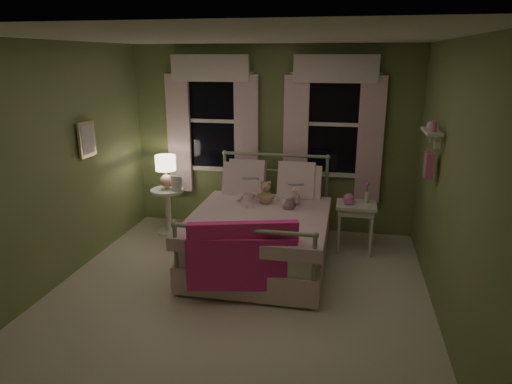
% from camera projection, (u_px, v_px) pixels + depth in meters
% --- Properties ---
extents(room_shell, '(4.20, 4.20, 4.20)m').
position_uv_depth(room_shell, '(236.00, 177.00, 4.47)').
color(room_shell, silver).
rests_on(room_shell, ground).
extents(bed, '(1.58, 2.04, 1.18)m').
position_uv_depth(bed, '(262.00, 233.00, 5.53)').
color(bed, white).
rests_on(bed, ground).
extents(pink_throw, '(1.09, 0.39, 0.71)m').
position_uv_depth(pink_throw, '(242.00, 249.00, 4.50)').
color(pink_throw, '#FA308B').
rests_on(pink_throw, bed).
extents(child_left, '(0.33, 0.25, 0.80)m').
position_uv_depth(child_left, '(247.00, 176.00, 5.81)').
color(child_left, '#F7D1DD').
rests_on(child_left, bed).
extents(child_right, '(0.36, 0.28, 0.73)m').
position_uv_depth(child_right, '(290.00, 181.00, 5.71)').
color(child_right, '#F7D1DD').
rests_on(child_right, bed).
extents(book_left, '(0.21, 0.13, 0.26)m').
position_uv_depth(book_left, '(242.00, 182.00, 5.58)').
color(book_left, beige).
rests_on(book_left, child_left).
extents(book_right, '(0.20, 0.12, 0.26)m').
position_uv_depth(book_right, '(287.00, 188.00, 5.48)').
color(book_right, beige).
rests_on(book_right, child_right).
extents(teddy_bear, '(0.23, 0.18, 0.30)m').
position_uv_depth(teddy_bear, '(266.00, 194.00, 5.66)').
color(teddy_bear, tan).
rests_on(teddy_bear, bed).
extents(nightstand_left, '(0.46, 0.46, 0.65)m').
position_uv_depth(nightstand_left, '(168.00, 205.00, 6.44)').
color(nightstand_left, white).
rests_on(nightstand_left, ground).
extents(table_lamp, '(0.28, 0.28, 0.46)m').
position_uv_depth(table_lamp, '(166.00, 168.00, 6.29)').
color(table_lamp, tan).
rests_on(table_lamp, nightstand_left).
extents(book_nightstand, '(0.20, 0.25, 0.02)m').
position_uv_depth(book_nightstand, '(172.00, 191.00, 6.28)').
color(book_nightstand, beige).
rests_on(book_nightstand, nightstand_left).
extents(nightstand_right, '(0.50, 0.40, 0.64)m').
position_uv_depth(nightstand_right, '(356.00, 211.00, 5.79)').
color(nightstand_right, white).
rests_on(nightstand_right, ground).
extents(pink_toy, '(0.14, 0.19, 0.14)m').
position_uv_depth(pink_toy, '(349.00, 199.00, 5.76)').
color(pink_toy, pink).
rests_on(pink_toy, nightstand_right).
extents(bud_vase, '(0.06, 0.06, 0.28)m').
position_uv_depth(bud_vase, '(367.00, 192.00, 5.74)').
color(bud_vase, white).
rests_on(bud_vase, nightstand_right).
extents(window_left, '(1.34, 0.13, 1.96)m').
position_uv_depth(window_left, '(212.00, 116.00, 6.45)').
color(window_left, black).
rests_on(window_left, room_shell).
extents(window_right, '(1.34, 0.13, 1.96)m').
position_uv_depth(window_right, '(333.00, 119.00, 6.12)').
color(window_right, black).
rests_on(window_right, room_shell).
extents(wall_shelf, '(0.15, 0.50, 0.60)m').
position_uv_depth(wall_shelf, '(430.00, 148.00, 4.70)').
color(wall_shelf, white).
rests_on(wall_shelf, room_shell).
extents(framed_picture, '(0.03, 0.32, 0.42)m').
position_uv_depth(framed_picture, '(87.00, 139.00, 5.35)').
color(framed_picture, beige).
rests_on(framed_picture, room_shell).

